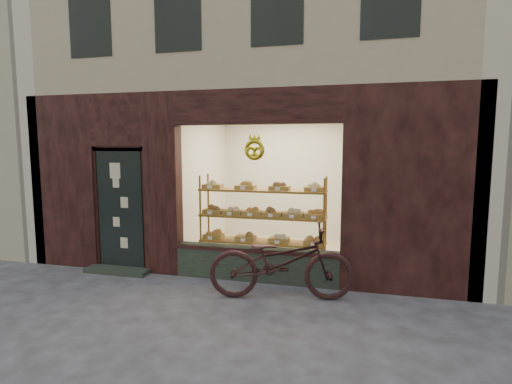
# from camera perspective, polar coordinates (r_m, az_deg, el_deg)

# --- Properties ---
(ground) EXTENTS (90.00, 90.00, 0.00)m
(ground) POSITION_cam_1_polar(r_m,az_deg,el_deg) (5.06, -11.64, -19.52)
(ground) COLOR #3A3A3A
(display_shelf) EXTENTS (2.20, 0.45, 1.70)m
(display_shelf) POSITION_cam_1_polar(r_m,az_deg,el_deg) (6.93, 0.91, -4.52)
(display_shelf) COLOR brown
(display_shelf) RESTS_ON ground
(bicycle) EXTENTS (2.19, 1.11, 1.10)m
(bicycle) POSITION_cam_1_polar(r_m,az_deg,el_deg) (5.86, 3.60, -9.91)
(bicycle) COLOR black
(bicycle) RESTS_ON ground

